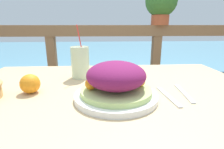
{
  "coord_description": "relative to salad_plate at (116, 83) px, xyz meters",
  "views": [
    {
      "loc": [
        -0.03,
        -0.65,
        1.01
      ],
      "look_at": [
        0.01,
        0.02,
        0.82
      ],
      "focal_mm": 28.0,
      "sensor_mm": 36.0,
      "label": 1
    }
  ],
  "objects": [
    {
      "name": "fork",
      "position": [
        0.19,
        0.0,
        -0.06
      ],
      "size": [
        0.03,
        0.18,
        0.0
      ],
      "color": "silver",
      "rests_on": "patio_table"
    },
    {
      "name": "railing_fence",
      "position": [
        -0.02,
        0.94,
        -0.09
      ],
      "size": [
        2.8,
        0.08,
        1.0
      ],
      "color": "brown",
      "rests_on": "ground_plane"
    },
    {
      "name": "salad_plate",
      "position": [
        0.0,
        0.0,
        0.0
      ],
      "size": [
        0.29,
        0.29,
        0.13
      ],
      "color": "silver",
      "rests_on": "patio_table"
    },
    {
      "name": "sea_backdrop",
      "position": [
        -0.02,
        3.44,
        -0.59
      ],
      "size": [
        12.0,
        4.0,
        0.44
      ],
      "color": "#568EA8",
      "rests_on": "ground_plane"
    },
    {
      "name": "patio_table",
      "position": [
        -0.02,
        0.08,
        -0.15
      ],
      "size": [
        1.26,
        0.87,
        0.76
      ],
      "color": "tan",
      "rests_on": "ground_plane"
    },
    {
      "name": "drink_glass",
      "position": [
        -0.15,
        0.26,
        0.02
      ],
      "size": [
        0.09,
        0.09,
        0.25
      ],
      "color": "beige",
      "rests_on": "patio_table"
    },
    {
      "name": "potted_plant",
      "position": [
        0.45,
        0.94,
        0.37
      ],
      "size": [
        0.26,
        0.26,
        0.32
      ],
      "color": "#A34C2D",
      "rests_on": "railing_fence"
    },
    {
      "name": "orange_near_basket",
      "position": [
        -0.32,
        0.07,
        -0.02
      ],
      "size": [
        0.07,
        0.07,
        0.07
      ],
      "color": "orange",
      "rests_on": "patio_table"
    },
    {
      "name": "knife",
      "position": [
        0.26,
        0.03,
        -0.06
      ],
      "size": [
        0.03,
        0.18,
        0.0
      ],
      "color": "silver",
      "rests_on": "patio_table"
    }
  ]
}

